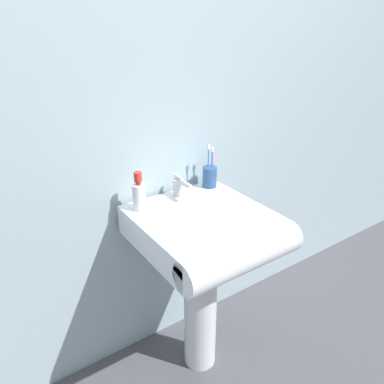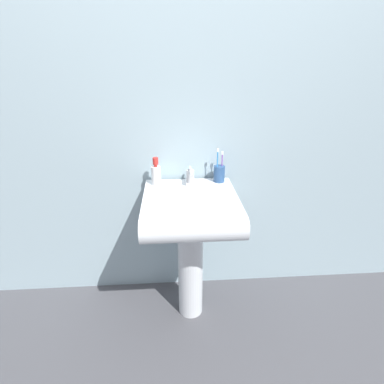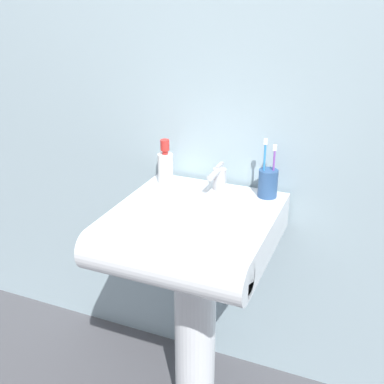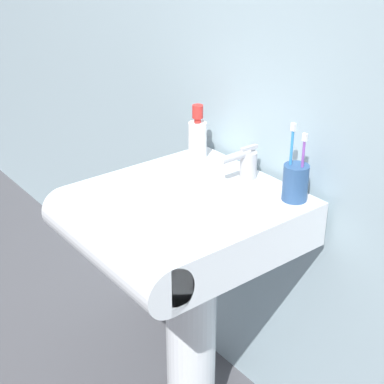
% 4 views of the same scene
% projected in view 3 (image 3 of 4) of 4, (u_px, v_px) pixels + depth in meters
% --- Properties ---
extents(wall_back, '(5.00, 0.05, 2.40)m').
position_uv_depth(wall_back, '(228.00, 73.00, 1.64)').
color(wall_back, '#9EB7C1').
rests_on(wall_back, ground).
extents(sink_pedestal, '(0.15, 0.15, 0.69)m').
position_uv_depth(sink_pedestal, '(195.00, 327.00, 1.73)').
color(sink_pedestal, white).
rests_on(sink_pedestal, ground).
extents(sink_basin, '(0.51, 0.56, 0.12)m').
position_uv_depth(sink_basin, '(190.00, 234.00, 1.53)').
color(sink_basin, white).
rests_on(sink_basin, sink_pedestal).
extents(faucet, '(0.05, 0.13, 0.09)m').
position_uv_depth(faucet, '(218.00, 177.00, 1.68)').
color(faucet, '#B7B7BC').
rests_on(faucet, sink_basin).
extents(toothbrush_cup, '(0.07, 0.07, 0.21)m').
position_uv_depth(toothbrush_cup, '(268.00, 183.00, 1.62)').
color(toothbrush_cup, '#2D5184').
rests_on(toothbrush_cup, sink_basin).
extents(soap_bottle, '(0.05, 0.05, 0.16)m').
position_uv_depth(soap_bottle, '(165.00, 166.00, 1.73)').
color(soap_bottle, white).
rests_on(soap_bottle, sink_basin).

